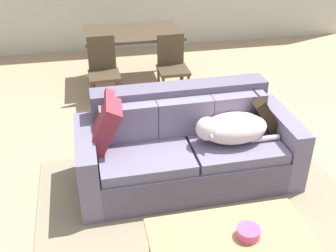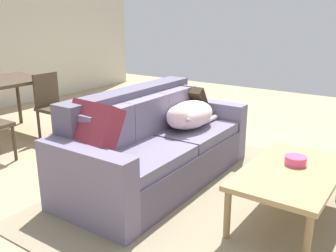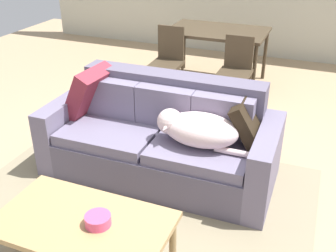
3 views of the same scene
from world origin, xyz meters
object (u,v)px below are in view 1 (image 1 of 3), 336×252
Objects in this scene: throw_pillow_by_left_arm at (104,123)px; bowl_on_coffee_table at (248,232)px; dining_chair_near_left at (103,68)px; throw_pillow_by_right_arm at (261,110)px; dining_table at (133,36)px; dog_on_left_cushion at (231,128)px; dining_chair_near_right at (172,64)px; coffee_table at (232,244)px; couch at (186,147)px.

throw_pillow_by_left_arm is 2.84× the size of bowl_on_coffee_table.
bowl_on_coffee_table is 3.23m from dining_chair_near_left.
throw_pillow_by_right_arm is 2.57m from dining_table.
dining_table reaches higher than bowl_on_coffee_table.
dining_chair_near_left is at bearing 117.38° from dog_on_left_cushion.
throw_pillow_by_right_arm is (1.54, 0.02, -0.04)m from throw_pillow_by_left_arm.
dining_table is 1.58× the size of dining_chair_near_right.
throw_pillow_by_left_arm reaches higher than throw_pillow_by_right_arm.
dining_table is at bearing 76.43° from throw_pillow_by_left_arm.
dining_chair_near_left is at bearing 101.99° from coffee_table.
dining_chair_near_right is (0.13, 3.13, 0.01)m from bowl_on_coffee_table.
couch is 0.82m from throw_pillow_by_right_arm.
couch is 12.46× the size of bowl_on_coffee_table.
couch is 0.84m from throw_pillow_by_left_arm.
coffee_table is 3.16m from dining_chair_near_right.
couch is 4.39× the size of throw_pillow_by_left_arm.
couch is 1.84m from dining_chair_near_right.
coffee_table is (-0.77, -1.39, -0.25)m from throw_pillow_by_right_arm.
dog_on_left_cushion is 1.17m from throw_pillow_by_left_arm.
bowl_on_coffee_table is at bearing -92.69° from dining_chair_near_right.
throw_pillow_by_right_arm is 0.28× the size of dining_table.
dog_on_left_cushion is at bearing -63.59° from dining_chair_near_left.
bowl_on_coffee_table is 3.14m from dining_chair_near_right.
throw_pillow_by_left_arm is 2.48m from dining_table.
dining_table is (-0.30, 3.77, 0.23)m from bowl_on_coffee_table.
dining_chair_near_left is (-0.67, 3.15, 0.11)m from coffee_table.
throw_pillow_by_right_arm is 2.27m from dining_chair_near_left.
dining_chair_near_right is at bearing -55.43° from dining_table.
dog_on_left_cushion is 1.20m from bowl_on_coffee_table.
dining_chair_near_left reaches higher than coffee_table.
dining_chair_near_right is at bearing 106.46° from throw_pillow_by_right_arm.
throw_pillow_by_left_arm is 1.60m from coffee_table.
dining_table is (0.58, 2.41, 0.02)m from throw_pillow_by_left_arm.
dining_chair_near_left is (-0.48, -0.63, -0.21)m from dining_table.
couch reaches higher than dining_table.
dining_chair_near_right reaches higher than throw_pillow_by_right_arm.
dining_chair_near_left is at bearing 109.56° from couch.
dining_chair_near_left is (-1.44, 1.76, -0.14)m from throw_pillow_by_right_arm.
couch is 0.49m from dog_on_left_cushion.
throw_pillow_by_left_arm is 0.56× the size of dining_chair_near_right.
throw_pillow_by_right_arm is at bearing 28.75° from dog_on_left_cushion.
throw_pillow_by_left_arm is at bearing 122.99° from bowl_on_coffee_table.
coffee_table is 0.14m from bowl_on_coffee_table.
throw_pillow_by_right_arm is at bearing 64.73° from bowl_on_coffee_table.
dog_on_left_cushion is at bearing 77.15° from bowl_on_coffee_table.
dog_on_left_cushion is 2.24m from dining_chair_near_left.
dining_table reaches higher than coffee_table.
dog_on_left_cushion is at bearing -150.60° from throw_pillow_by_right_arm.
dog_on_left_cushion is at bearing -22.89° from couch.
dining_chair_near_left is (-0.79, 3.14, 0.03)m from bowl_on_coffee_table.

